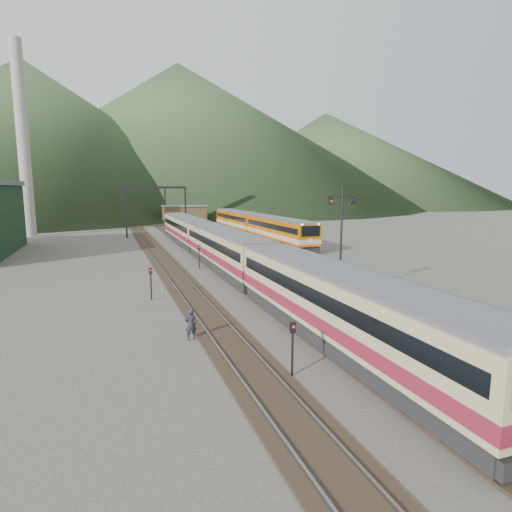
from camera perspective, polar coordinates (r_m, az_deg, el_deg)
name	(u,v)px	position (r m, az deg, el deg)	size (l,w,h in m)	color
ground	(376,371)	(19.27, 15.69, -14.56)	(400.00, 400.00, 0.00)	#47423D
track_main	(193,248)	(55.86, -8.40, 1.12)	(2.60, 200.00, 0.23)	black
track_far	(154,249)	(55.15, -13.50, 0.87)	(2.60, 200.00, 0.23)	black
track_second	(276,244)	(59.08, 2.62, 1.63)	(2.60, 200.00, 0.23)	black
platform	(239,244)	(55.21, -2.30, 1.57)	(8.00, 100.00, 1.00)	gray
gantry_near	(156,202)	(69.80, -13.18, 7.08)	(9.55, 0.25, 8.00)	black
gantry_far	(143,198)	(94.69, -14.84, 7.44)	(9.55, 0.25, 8.00)	black
smokestack	(23,140)	(77.61, -28.64, 13.37)	(1.80, 1.80, 30.00)	#9E998E
station_shed	(185,212)	(93.87, -9.50, 5.76)	(9.40, 4.40, 3.10)	#4E3A22
hill_a	(27,134)	(207.72, -28.27, 14.11)	(180.00, 180.00, 60.00)	#2F4124
hill_b	(179,134)	(249.48, -10.20, 15.70)	(220.00, 220.00, 75.00)	#2F4124
hill_c	(325,158)	(255.21, 9.15, 12.75)	(160.00, 160.00, 50.00)	#2F4124
main_train	(225,248)	(40.21, -4.15, 1.08)	(3.06, 62.69, 3.73)	tan
second_train	(255,225)	(66.74, -0.07, 4.10)	(2.80, 38.19, 3.42)	#AD5104
signal_mast	(342,226)	(29.25, 11.33, 3.88)	(2.20, 0.31, 6.68)	black
short_signal_a	(292,341)	(17.74, 4.89, -11.25)	(0.23, 0.17, 2.27)	black
short_signal_b	(199,254)	(41.14, -7.61, 0.32)	(0.26, 0.22, 2.27)	black
short_signal_c	(151,279)	(30.14, -13.85, -3.02)	(0.24, 0.20, 2.27)	black
worker	(191,324)	(22.13, -8.71, -9.01)	(0.58, 0.38, 1.59)	#232431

